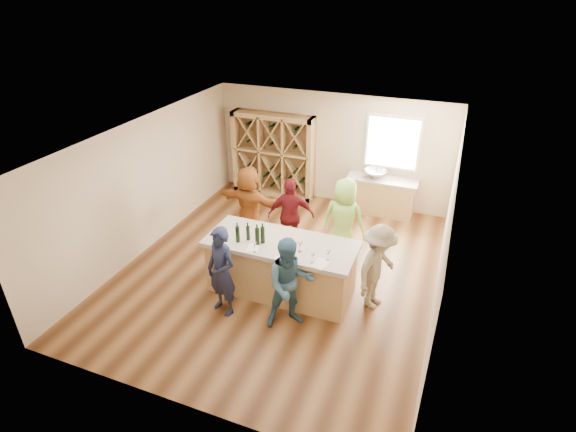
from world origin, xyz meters
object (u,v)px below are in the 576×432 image
(sink, at_px, (375,174))
(wine_bottle_e, at_px, (263,235))
(tasting_counter_base, at_px, (281,269))
(person_server, at_px, (378,267))
(wine_bottle_c, at_px, (248,233))
(person_far_mid, at_px, (291,215))
(wine_bottle_d, at_px, (257,236))
(wine_rack, at_px, (273,155))
(person_near_left, at_px, (222,272))
(person_far_right, at_px, (344,221))
(wine_bottle_b, at_px, (238,234))
(person_far_left, at_px, (250,204))
(person_near_right, at_px, (290,284))

(sink, height_order, wine_bottle_e, wine_bottle_e)
(tasting_counter_base, xyz_separation_m, person_server, (1.71, 0.23, 0.31))
(wine_bottle_c, distance_m, person_far_mid, 1.63)
(tasting_counter_base, bearing_deg, wine_bottle_d, -148.32)
(tasting_counter_base, distance_m, person_server, 1.75)
(wine_rack, xyz_separation_m, wine_bottle_d, (1.43, -4.12, 0.14))
(wine_rack, relative_size, wine_bottle_c, 8.09)
(person_near_left, relative_size, person_far_right, 0.92)
(tasting_counter_base, xyz_separation_m, person_far_mid, (-0.36, 1.43, 0.33))
(wine_bottle_b, relative_size, person_far_mid, 0.18)
(tasting_counter_base, bearing_deg, person_far_right, 62.32)
(sink, xyz_separation_m, person_far_left, (-2.26, -2.34, -0.14))
(wine_bottle_e, bearing_deg, wine_bottle_d, -128.99)
(sink, relative_size, person_far_left, 0.31)
(person_near_left, bearing_deg, wine_bottle_e, 78.72)
(tasting_counter_base, xyz_separation_m, person_near_left, (-0.73, -0.89, 0.33))
(wine_bottle_b, height_order, person_near_left, person_near_left)
(wine_bottle_b, height_order, wine_bottle_d, wine_bottle_d)
(wine_bottle_c, distance_m, person_near_right, 1.28)
(wine_bottle_e, bearing_deg, wine_bottle_c, -179.67)
(wine_bottle_d, height_order, person_server, person_server)
(wine_bottle_c, distance_m, person_near_left, 0.85)
(wine_rack, bearing_deg, person_server, -46.37)
(person_near_right, relative_size, person_far_mid, 1.00)
(wine_rack, bearing_deg, sink, -1.49)
(person_near_left, distance_m, person_far_left, 2.46)
(person_far_mid, relative_size, person_far_left, 0.95)
(wine_rack, xyz_separation_m, sink, (2.70, -0.07, -0.09))
(tasting_counter_base, xyz_separation_m, wine_bottle_b, (-0.72, -0.27, 0.73))
(wine_bottle_e, distance_m, person_far_mid, 1.62)
(wine_bottle_e, height_order, person_far_left, person_far_left)
(tasting_counter_base, bearing_deg, sink, 76.58)
(wine_bottle_d, bearing_deg, person_far_right, 56.26)
(wine_bottle_c, distance_m, person_far_right, 2.12)
(sink, xyz_separation_m, wine_bottle_e, (-1.20, -3.97, 0.22))
(wine_rack, height_order, wine_bottle_c, wine_rack)
(wine_bottle_e, relative_size, person_near_right, 0.19)
(wine_bottle_c, xyz_separation_m, person_near_right, (1.05, -0.64, -0.39))
(person_far_left, bearing_deg, person_far_mid, -178.23)
(person_far_left, bearing_deg, tasting_counter_base, 137.32)
(wine_bottle_d, bearing_deg, person_server, 12.20)
(wine_bottle_c, relative_size, person_far_right, 0.15)
(wine_bottle_b, height_order, person_server, person_server)
(tasting_counter_base, distance_m, person_near_left, 1.20)
(wine_bottle_e, xyz_separation_m, person_far_mid, (-0.06, 1.57, -0.41))
(person_near_left, distance_m, person_far_right, 2.80)
(wine_bottle_e, bearing_deg, person_far_mid, 92.30)
(wine_rack, xyz_separation_m, person_near_right, (2.26, -4.67, -0.27))
(wine_bottle_d, distance_m, person_near_right, 1.08)
(person_server, relative_size, person_far_mid, 0.98)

